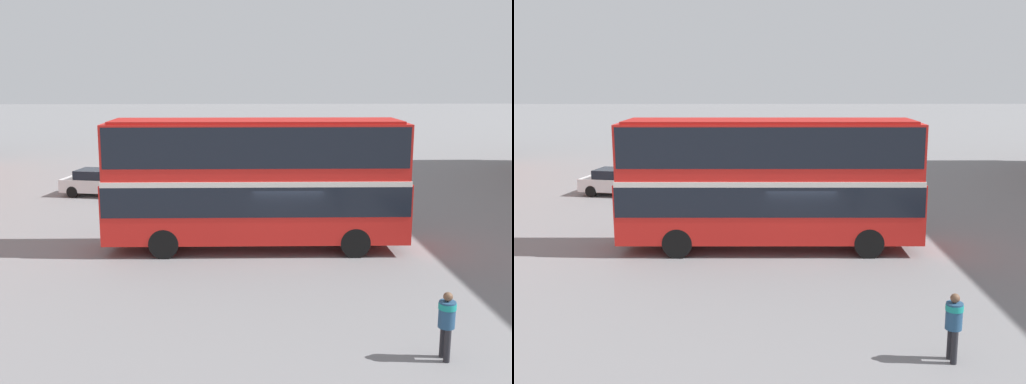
% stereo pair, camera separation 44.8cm
% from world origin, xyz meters
% --- Properties ---
extents(ground_plane, '(240.00, 240.00, 0.00)m').
position_xyz_m(ground_plane, '(0.00, 0.00, 0.00)').
color(ground_plane, slate).
extents(double_decker_bus, '(11.23, 2.63, 4.93)m').
position_xyz_m(double_decker_bus, '(-1.12, 0.36, 2.83)').
color(double_decker_bus, red).
rests_on(double_decker_bus, ground_plane).
extents(pedestrian_foreground, '(0.43, 0.43, 1.65)m').
position_xyz_m(pedestrian_foreground, '(3.03, -8.85, 1.01)').
color(pedestrian_foreground, '#232328').
rests_on(pedestrian_foreground, ground_plane).
extents(parked_car_kerb_near, '(4.32, 2.58, 1.44)m').
position_xyz_m(parked_car_kerb_near, '(-9.47, 11.03, 0.74)').
color(parked_car_kerb_near, silver).
rests_on(parked_car_kerb_near, ground_plane).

